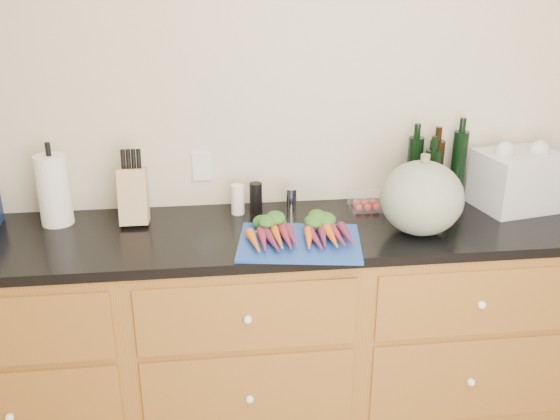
{
  "coord_description": "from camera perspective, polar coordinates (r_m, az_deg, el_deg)",
  "views": [
    {
      "loc": [
        -0.56,
        -1.0,
        1.94
      ],
      "look_at": [
        -0.3,
        1.2,
        1.06
      ],
      "focal_mm": 40.0,
      "sensor_mm": 36.0,
      "label": 1
    }
  ],
  "objects": [
    {
      "name": "canister_chrome",
      "position": [
        2.68,
        1.05,
        0.92
      ],
      "size": [
        0.05,
        0.05,
        0.1
      ],
      "primitive_type": "cylinder",
      "color": "silver",
      "rests_on": "countertop"
    },
    {
      "name": "knife_block",
      "position": [
        2.62,
        -13.24,
        1.26
      ],
      "size": [
        0.11,
        0.11,
        0.23
      ],
      "primitive_type": "cube",
      "color": "tan",
      "rests_on": "countertop"
    },
    {
      "name": "grinder_salt",
      "position": [
        2.66,
        -3.89,
        0.96
      ],
      "size": [
        0.06,
        0.06,
        0.13
      ],
      "primitive_type": "cylinder",
      "color": "white",
      "rests_on": "countertop"
    },
    {
      "name": "squash",
      "position": [
        2.5,
        12.83,
        1.08
      ],
      "size": [
        0.33,
        0.33,
        0.29
      ],
      "primitive_type": "ellipsoid",
      "color": "slate",
      "rests_on": "countertop"
    },
    {
      "name": "tomato_box",
      "position": [
        2.74,
        7.9,
        0.78
      ],
      "size": [
        0.15,
        0.12,
        0.07
      ],
      "primitive_type": "cube",
      "color": "white",
      "rests_on": "countertop"
    },
    {
      "name": "cabinets",
      "position": [
        2.8,
        6.08,
        -10.66
      ],
      "size": [
        3.6,
        0.64,
        0.9
      ],
      "color": "brown",
      "rests_on": "ground"
    },
    {
      "name": "grinder_pepper",
      "position": [
        2.66,
        -2.22,
        1.09
      ],
      "size": [
        0.05,
        0.05,
        0.13
      ],
      "primitive_type": "cylinder",
      "color": "black",
      "rests_on": "countertop"
    },
    {
      "name": "grocery_bag",
      "position": [
        2.9,
        20.91,
        2.56
      ],
      "size": [
        0.38,
        0.33,
        0.25
      ],
      "primitive_type": null,
      "rotation": [
        0.0,
        0.0,
        0.2
      ],
      "color": "silver",
      "rests_on": "countertop"
    },
    {
      "name": "paper_towel",
      "position": [
        2.68,
        -19.98,
        1.71
      ],
      "size": [
        0.13,
        0.13,
        0.29
      ],
      "primitive_type": "cylinder",
      "color": "white",
      "rests_on": "countertop"
    },
    {
      "name": "wall_back",
      "position": [
        2.76,
        5.3,
        8.16
      ],
      "size": [
        4.1,
        0.05,
        2.6
      ],
      "primitive_type": "cube",
      "color": "beige",
      "rests_on": "ground"
    },
    {
      "name": "carrots",
      "position": [
        2.41,
        1.67,
        -2.01
      ],
      "size": [
        0.39,
        0.28,
        0.06
      ],
      "color": "orange",
      "rests_on": "cutting_board"
    },
    {
      "name": "countertop",
      "position": [
        2.58,
        6.47,
        -1.78
      ],
      "size": [
        3.64,
        0.62,
        0.04
      ],
      "primitive_type": "cube",
      "color": "black",
      "rests_on": "cabinets"
    },
    {
      "name": "cutting_board",
      "position": [
        2.39,
        1.8,
        -3.0
      ],
      "size": [
        0.51,
        0.42,
        0.01
      ],
      "primitive_type": "cube",
      "rotation": [
        0.0,
        0.0,
        -0.16
      ],
      "color": "#173E9C",
      "rests_on": "countertop"
    },
    {
      "name": "bottles",
      "position": [
        2.83,
        14.01,
        3.43
      ],
      "size": [
        0.27,
        0.14,
        0.32
      ],
      "color": "black",
      "rests_on": "countertop"
    }
  ]
}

